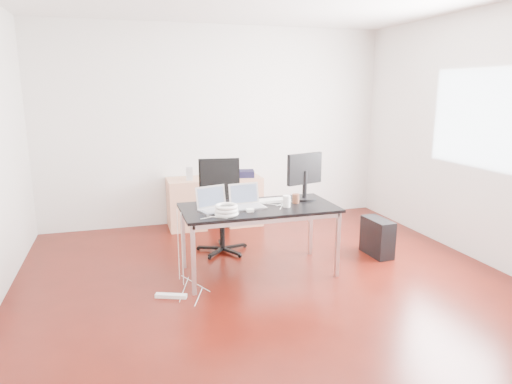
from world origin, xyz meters
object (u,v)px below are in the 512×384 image
object	(u,v)px
filing_cabinet_left	(186,204)
office_chair	(221,201)
desk	(259,211)
pc_tower	(377,237)
filing_cabinet_right	(242,200)

from	to	relation	value
filing_cabinet_left	office_chair	bearing A→B (deg)	-74.45
desk	office_chair	distance (m)	0.85
desk	office_chair	bearing A→B (deg)	105.02
desk	pc_tower	distance (m)	1.56
office_chair	filing_cabinet_right	size ratio (longest dim) A/B	1.54
desk	office_chair	world-z (taller)	office_chair
desk	filing_cabinet_left	bearing A→B (deg)	105.31
pc_tower	filing_cabinet_right	bearing A→B (deg)	121.85
filing_cabinet_left	filing_cabinet_right	distance (m)	0.82
desk	filing_cabinet_right	bearing A→B (deg)	80.17
desk	pc_tower	bearing A→B (deg)	3.54
filing_cabinet_left	pc_tower	distance (m)	2.65
pc_tower	office_chair	bearing A→B (deg)	154.70
office_chair	desk	bearing A→B (deg)	-68.30
desk	filing_cabinet_left	xyz separation A→B (m)	(-0.50, 1.83, -0.33)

